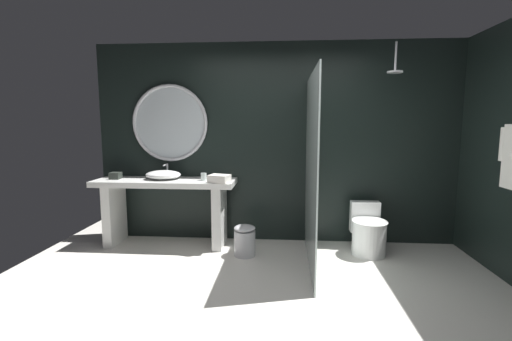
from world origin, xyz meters
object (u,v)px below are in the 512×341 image
Objects in this scene: toilet at (368,232)px; folded_hand_towel at (219,179)px; tumbler_cup at (204,177)px; vessel_sink at (163,175)px; rain_shower_head at (395,68)px; round_wall_mirror at (170,123)px; tissue_box at (116,176)px; waste_bin at (245,240)px.

toilet is 2.48× the size of folded_hand_towel.
vessel_sink is at bearing 173.64° from tumbler_cup.
vessel_sink is at bearing 178.97° from rain_shower_head.
round_wall_mirror is 4.25× the size of folded_hand_towel.
round_wall_mirror is at bearing 21.46° from tissue_box.
folded_hand_towel is at bearing -30.63° from round_wall_mirror.
tumbler_cup is 0.26× the size of waste_bin.
tumbler_cup is 0.73× the size of tissue_box.
rain_shower_head is 1.47× the size of folded_hand_towel.
rain_shower_head reaches higher than tumbler_cup.
tissue_box is 3.26m from toilet.
round_wall_mirror is (0.03, 0.23, 0.66)m from vessel_sink.
toilet is at bearing -8.24° from round_wall_mirror.
vessel_sink is at bearing 162.43° from waste_bin.
round_wall_mirror is at bearing 150.18° from tumbler_cup.
waste_bin is at bearing -17.57° from vessel_sink.
folded_hand_towel is (0.73, -0.43, -0.67)m from round_wall_mirror.
tumbler_cup is 0.89m from round_wall_mirror.
rain_shower_head is at bearing 9.63° from waste_bin.
folded_hand_towel is (0.76, -0.20, -0.01)m from vessel_sink.
tumbler_cup is 0.40× the size of folded_hand_towel.
tissue_box is at bearing -158.54° from round_wall_mirror.
vessel_sink is 1.20× the size of waste_bin.
round_wall_mirror reaches higher than folded_hand_towel.
toilet is at bearing 7.95° from waste_bin.
folded_hand_towel is at bearing -32.40° from tumbler_cup.
toilet is at bearing -2.17° from tumbler_cup.
tissue_box is at bearing -177.52° from vessel_sink.
folded_hand_towel is at bearing -177.91° from toilet.
rain_shower_head reaches higher than vessel_sink.
waste_bin is at bearing -170.37° from rain_shower_head.
folded_hand_towel is (-2.05, -0.15, -1.30)m from rain_shower_head.
round_wall_mirror reaches higher than tumbler_cup.
rain_shower_head is 2.43m from folded_hand_towel.
waste_bin is (-1.73, -0.29, -2.01)m from rain_shower_head.
waste_bin is (1.09, -0.34, -0.73)m from vessel_sink.
folded_hand_towel is (0.22, -0.14, -0.00)m from tumbler_cup.
waste_bin is at bearing -23.70° from folded_hand_towel.
rain_shower_head is 1.96m from toilet.
round_wall_mirror is at bearing 174.24° from rain_shower_head.
vessel_sink is 2.66m from toilet.
vessel_sink is 0.54m from tumbler_cup.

